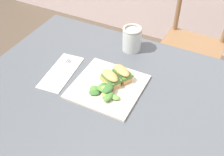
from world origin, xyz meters
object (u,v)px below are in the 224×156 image
chair_wooden_far (192,45)px  plate_lunch (108,86)px  fork_on_napkin (63,69)px  mason_jar_iced_tea (132,40)px  sandwich_half_front (110,78)px  sandwich_half_back (122,73)px  dining_table (119,120)px

chair_wooden_far → plate_lunch: (-0.18, -0.89, 0.30)m
fork_on_napkin → mason_jar_iced_tea: 0.35m
fork_on_napkin → sandwich_half_front: bearing=2.3°
sandwich_half_front → sandwich_half_back: 0.06m
dining_table → sandwich_half_back: 0.20m
mason_jar_iced_tea → dining_table: bearing=-73.7°
chair_wooden_far → sandwich_half_front: 0.95m
dining_table → mason_jar_iced_tea: bearing=106.3°
sandwich_half_front → mason_jar_iced_tea: bearing=95.2°
chair_wooden_far → plate_lunch: 0.95m
dining_table → plate_lunch: bearing=150.4°
chair_wooden_far → mason_jar_iced_tea: (-0.20, -0.60, 0.35)m
sandwich_half_front → fork_on_napkin: 0.23m
sandwich_half_front → sandwich_half_back: size_ratio=1.00×
chair_wooden_far → fork_on_napkin: bearing=-114.9°
dining_table → fork_on_napkin: fork_on_napkin is taller
sandwich_half_back → chair_wooden_far: bearing=79.8°
dining_table → fork_on_napkin: size_ratio=6.73×
sandwich_half_front → mason_jar_iced_tea: 0.28m
chair_wooden_far → fork_on_napkin: chair_wooden_far is taller
sandwich_half_front → mason_jar_iced_tea: mason_jar_iced_tea is taller
sandwich_half_front → sandwich_half_back: bearing=60.4°
mason_jar_iced_tea → sandwich_half_front: bearing=-84.8°
sandwich_half_back → fork_on_napkin: 0.27m
sandwich_half_back → mason_jar_iced_tea: size_ratio=0.86×
chair_wooden_far → sandwich_half_front: size_ratio=8.53×
plate_lunch → mason_jar_iced_tea: (-0.02, 0.29, 0.05)m
plate_lunch → mason_jar_iced_tea: bearing=94.2°
dining_table → mason_jar_iced_tea: mason_jar_iced_tea is taller
dining_table → chair_wooden_far: 0.95m
dining_table → mason_jar_iced_tea: size_ratio=10.56×
dining_table → sandwich_half_back: (-0.04, 0.11, 0.16)m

